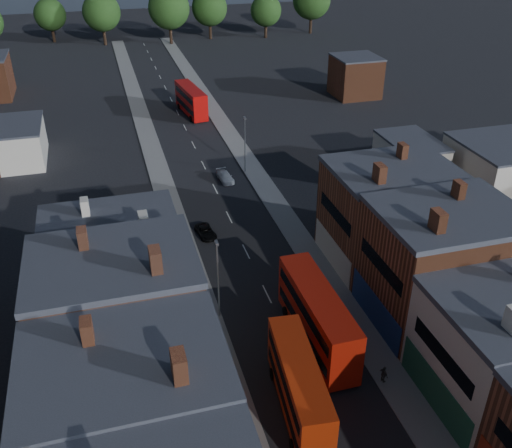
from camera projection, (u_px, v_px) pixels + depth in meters
pavement_west at (173, 216)px, 69.21m from camera, size 3.00×200.00×0.12m
pavement_east at (275, 203)px, 72.26m from camera, size 3.00×200.00×0.12m
lamp_post_2 at (218, 274)px, 50.52m from camera, size 0.25×0.70×8.12m
lamp_post_3 at (245, 141)px, 77.97m from camera, size 0.25×0.70×8.12m
bus_0 at (299, 386)px, 41.95m from camera, size 3.54×11.12×4.72m
bus_1 at (317, 316)px, 48.37m from camera, size 3.23×12.34×5.31m
bus_2 at (191, 100)px, 100.33m from camera, size 3.95×11.48×4.86m
car_2 at (206, 232)px, 65.12m from camera, size 2.26×4.01×1.06m
car_3 at (225, 177)px, 77.72m from camera, size 2.01×4.16×1.17m
ped_1 at (229, 438)px, 39.88m from camera, size 0.78×0.44×1.58m
ped_3 at (384, 374)px, 45.22m from camera, size 0.59×0.96×1.53m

